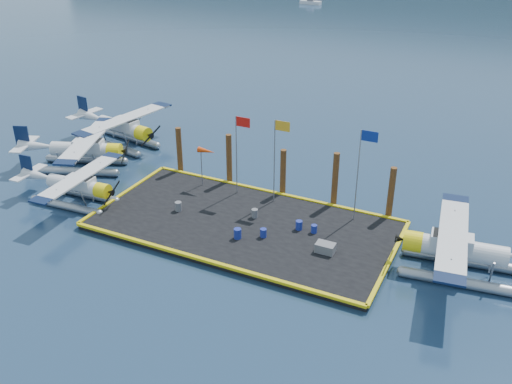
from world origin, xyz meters
TOP-DOWN VIEW (x-y plane):
  - ground at (0.00, 0.00)m, footprint 4000.00×4000.00m
  - dock at (0.00, 0.00)m, footprint 20.00×10.00m
  - dock_bumpers at (0.00, 0.00)m, footprint 20.25×10.25m
  - seaplane_a at (-12.37, -2.19)m, footprint 8.04×8.86m
  - seaplane_b at (-16.03, 2.81)m, footprint 9.42×10.00m
  - seaplane_c at (-16.34, 8.22)m, footprint 9.51×10.42m
  - seaplane_d at (13.65, 0.73)m, footprint 9.37×10.34m
  - drum_0 at (-4.92, -0.43)m, footprint 0.47×0.47m
  - drum_1 at (1.94, -1.01)m, footprint 0.42×0.42m
  - drum_2 at (3.65, 0.89)m, footprint 0.45×0.45m
  - drum_3 at (0.52, -1.87)m, footprint 0.48×0.48m
  - drum_4 at (4.69, 0.94)m, footprint 0.39×0.39m
  - drum_5 at (0.31, 1.05)m, footprint 0.44×0.44m
  - crate at (6.14, -0.92)m, footprint 1.18×0.79m
  - flagpole_red at (-2.29, 3.80)m, footprint 1.14×0.08m
  - flagpole_yellow at (0.70, 3.80)m, footprint 1.14×0.08m
  - flagpole_blue at (6.70, 3.80)m, footprint 1.14×0.08m
  - windsock at (-5.03, 3.80)m, footprint 1.40×0.44m
  - piling_0 at (-8.50, 5.40)m, footprint 0.44×0.44m
  - piling_1 at (-4.00, 5.40)m, footprint 0.44×0.44m
  - piling_2 at (0.50, 5.40)m, footprint 0.44×0.44m
  - piling_3 at (4.50, 5.40)m, footprint 0.44×0.44m
  - piling_4 at (8.50, 5.40)m, footprint 0.44×0.44m

SIDE VIEW (x-z plane):
  - ground at x=0.00m, z-range 0.00..0.00m
  - dock at x=0.00m, z-range 0.00..0.40m
  - dock_bumpers at x=0.00m, z-range 0.40..0.58m
  - drum_4 at x=4.69m, z-range 0.40..0.95m
  - drum_1 at x=1.94m, z-range 0.40..0.99m
  - crate at x=6.14m, z-range 0.40..0.99m
  - drum_5 at x=0.31m, z-range 0.40..1.02m
  - drum_2 at x=3.65m, z-range 0.40..1.03m
  - drum_0 at x=-4.92m, z-range 0.40..1.06m
  - drum_3 at x=0.52m, z-range 0.40..1.08m
  - seaplane_a at x=-12.37m, z-range -0.20..2.94m
  - seaplane_b at x=-16.03m, z-range -0.23..3.37m
  - seaplane_d at x=13.65m, z-range -0.24..3.42m
  - seaplane_c at x=-16.34m, z-range -0.24..3.45m
  - piling_2 at x=0.50m, z-range 0.00..3.80m
  - piling_0 at x=-8.50m, z-range 0.00..4.00m
  - piling_4 at x=8.50m, z-range 0.00..4.00m
  - piling_1 at x=-4.00m, z-range 0.00..4.20m
  - piling_3 at x=4.50m, z-range 0.00..4.30m
  - windsock at x=-5.03m, z-range 1.67..4.79m
  - flagpole_red at x=-2.29m, z-range 1.40..7.40m
  - flagpole_yellow at x=0.70m, z-range 1.41..7.61m
  - flagpole_blue at x=6.70m, z-range 1.44..7.94m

